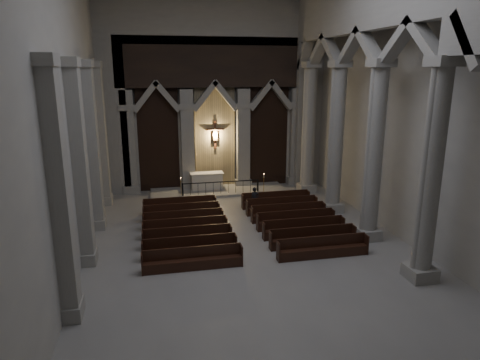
{
  "coord_description": "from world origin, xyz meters",
  "views": [
    {
      "loc": [
        -4.06,
        -15.34,
        7.6
      ],
      "look_at": [
        -0.2,
        3.0,
        2.72
      ],
      "focal_mm": 32.0,
      "sensor_mm": 36.0,
      "label": 1
    }
  ],
  "objects": [
    {
      "name": "room",
      "position": [
        0.0,
        0.0,
        7.6
      ],
      "size": [
        24.0,
        24.1,
        12.0
      ],
      "color": "gray",
      "rests_on": "ground"
    },
    {
      "name": "sanctuary_wall",
      "position": [
        0.0,
        11.54,
        6.62
      ],
      "size": [
        14.0,
        0.77,
        12.0
      ],
      "color": "#9E9B94",
      "rests_on": "ground"
    },
    {
      "name": "right_arcade",
      "position": [
        5.5,
        1.33,
        7.83
      ],
      "size": [
        1.0,
        24.0,
        12.0
      ],
      "color": "#9E9B94",
      "rests_on": "ground"
    },
    {
      "name": "left_pilasters",
      "position": [
        -6.75,
        3.5,
        3.91
      ],
      "size": [
        0.6,
        13.0,
        8.03
      ],
      "color": "#9E9B94",
      "rests_on": "ground"
    },
    {
      "name": "sanctuary_step",
      "position": [
        0.0,
        10.6,
        0.07
      ],
      "size": [
        8.5,
        2.6,
        0.15
      ],
      "primitive_type": "cube",
      "color": "#9E9B94",
      "rests_on": "ground"
    },
    {
      "name": "altar",
      "position": [
        -0.7,
        10.92,
        0.69
      ],
      "size": [
        2.1,
        0.84,
        1.06
      ],
      "color": "beige",
      "rests_on": "sanctuary_step"
    },
    {
      "name": "altar_rail",
      "position": [
        0.0,
        9.68,
        0.62
      ],
      "size": [
        4.77,
        0.09,
        0.94
      ],
      "color": "black",
      "rests_on": "ground"
    },
    {
      "name": "candle_stand_left",
      "position": [
        -2.42,
        9.83,
        0.34
      ],
      "size": [
        0.21,
        0.21,
        1.25
      ],
      "color": "#A77F33",
      "rests_on": "ground"
    },
    {
      "name": "candle_stand_right",
      "position": [
        2.58,
        9.12,
        0.39
      ],
      "size": [
        0.24,
        0.24,
        1.43
      ],
      "color": "#A77F33",
      "rests_on": "ground"
    },
    {
      "name": "pews",
      "position": [
        -0.0,
        3.49,
        0.29
      ],
      "size": [
        9.32,
        7.28,
        0.87
      ],
      "color": "black",
      "rests_on": "ground"
    },
    {
      "name": "worshipper",
      "position": [
        1.4,
        6.58,
        0.65
      ],
      "size": [
        0.48,
        0.32,
        1.29
      ],
      "primitive_type": "imported",
      "rotation": [
        0.0,
        0.0,
        -0.02
      ],
      "color": "black",
      "rests_on": "ground"
    }
  ]
}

